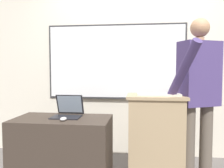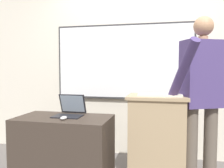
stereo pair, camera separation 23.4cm
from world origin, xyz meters
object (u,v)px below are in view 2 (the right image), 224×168
at_px(wireless_keyboard, 160,95).
at_px(laptop, 71,109).
at_px(lectern_podium, 157,143).
at_px(computer_mouse_by_laptop, 64,118).
at_px(side_desk, 64,152).
at_px(person_presenter, 202,93).

bearing_deg(wireless_keyboard, laptop, -179.94).
bearing_deg(lectern_podium, computer_mouse_by_laptop, -162.88).
relative_size(side_desk, computer_mouse_by_laptop, 9.72).
xyz_separation_m(lectern_podium, laptop, (-0.91, -0.05, 0.33)).
bearing_deg(lectern_podium, side_desk, -170.44).
distance_m(lectern_podium, side_desk, 0.97).
xyz_separation_m(lectern_podium, side_desk, (-0.95, -0.16, -0.12)).
relative_size(lectern_podium, side_desk, 1.00).
distance_m(lectern_podium, person_presenter, 0.67).
xyz_separation_m(lectern_podium, person_presenter, (0.43, 0.04, 0.52)).
bearing_deg(person_presenter, side_desk, 162.89).
bearing_deg(wireless_keyboard, computer_mouse_by_laptop, -166.37).
xyz_separation_m(person_presenter, wireless_keyboard, (-0.40, -0.09, -0.02)).
relative_size(side_desk, wireless_keyboard, 2.25).
bearing_deg(computer_mouse_by_laptop, wireless_keyboard, 13.63).
height_order(laptop, computer_mouse_by_laptop, laptop).
height_order(laptop, wireless_keyboard, wireless_keyboard).
height_order(side_desk, computer_mouse_by_laptop, computer_mouse_by_laptop).
relative_size(person_presenter, wireless_keyboard, 4.06).
distance_m(lectern_podium, laptop, 0.97).
xyz_separation_m(lectern_podium, wireless_keyboard, (0.03, -0.05, 0.50)).
bearing_deg(computer_mouse_by_laptop, laptop, 94.92).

